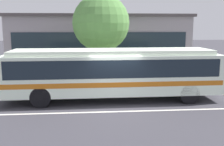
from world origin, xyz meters
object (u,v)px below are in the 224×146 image
transit_bus (113,71)px  street_tree_near_stop (101,23)px  pedestrian_walking_along_curb (197,68)px  pedestrian_waiting_near_sign (53,73)px  bus_stop_sign (176,62)px

transit_bus → street_tree_near_stop: 4.94m
street_tree_near_stop → transit_bus: bearing=-84.7°
pedestrian_walking_along_curb → street_tree_near_stop: street_tree_near_stop is taller
pedestrian_waiting_near_sign → bus_stop_sign: size_ratio=0.65×
bus_stop_sign → street_tree_near_stop: (-4.32, 2.52, 2.32)m
bus_stop_sign → pedestrian_waiting_near_sign: bearing=173.9°
pedestrian_waiting_near_sign → bus_stop_sign: bearing=-6.1°
transit_bus → street_tree_near_stop: size_ratio=1.92×
transit_bus → bus_stop_sign: bearing=23.8°
pedestrian_waiting_near_sign → street_tree_near_stop: size_ratio=0.28×
transit_bus → bus_stop_sign: (3.92, 1.73, 0.16)m
transit_bus → street_tree_near_stop: bearing=95.3°
bus_stop_sign → street_tree_near_stop: bearing=149.7°
pedestrian_waiting_near_sign → street_tree_near_stop: (3.02, 1.74, 2.97)m
transit_bus → pedestrian_waiting_near_sign: bearing=143.7°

